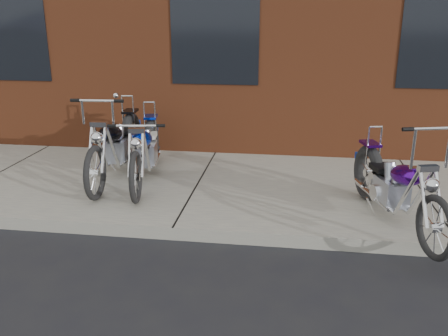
# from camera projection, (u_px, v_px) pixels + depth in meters

# --- Properties ---
(ground) EXTENTS (120.00, 120.00, 0.00)m
(ground) POSITION_uv_depth(u_px,v_px,m) (173.00, 240.00, 5.23)
(ground) COLOR black
(ground) RESTS_ON ground
(sidewalk) EXTENTS (22.00, 3.00, 0.15)m
(sidewalk) POSITION_uv_depth(u_px,v_px,m) (199.00, 187.00, 6.62)
(sidewalk) COLOR gray
(sidewalk) RESTS_ON ground
(chopper_purple) EXTENTS (0.76, 2.15, 1.23)m
(chopper_purple) POSITION_uv_depth(u_px,v_px,m) (395.00, 189.00, 5.20)
(chopper_purple) COLOR black
(chopper_purple) RESTS_ON sidewalk
(chopper_blue) EXTENTS (0.61, 2.26, 0.99)m
(chopper_blue) POSITION_uv_depth(u_px,v_px,m) (145.00, 152.00, 6.58)
(chopper_blue) COLOR black
(chopper_blue) RESTS_ON sidewalk
(chopper_third) EXTENTS (0.59, 2.42, 1.23)m
(chopper_third) POSITION_uv_depth(u_px,v_px,m) (117.00, 147.00, 6.72)
(chopper_third) COLOR black
(chopper_third) RESTS_ON sidewalk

